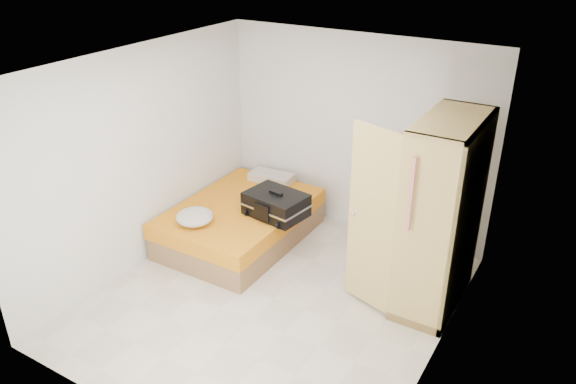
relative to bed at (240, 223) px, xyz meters
The scene contains 7 objects.
room 1.72m from the bed, 39.36° to the right, with size 4.00×4.02×2.60m.
bed is the anchor object (origin of this frame).
wardrobe 2.61m from the bed, ahead, with size 1.15×1.20×2.10m.
person 2.09m from the bed, ahead, with size 0.65×0.43×1.79m, color red.
suitcase 0.65m from the bed, ahead, with size 0.80×0.64×0.32m.
round_cushion 0.76m from the bed, 106.83° to the right, with size 0.45×0.45×0.17m, color beige.
pillow 0.90m from the bed, 93.94° to the left, with size 0.60×0.31×0.11m, color beige.
Camera 1 is at (2.76, -4.29, 3.81)m, focal length 35.00 mm.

